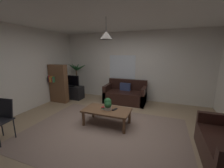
# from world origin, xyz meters

# --- Properties ---
(floor) EXTENTS (5.63, 4.93, 0.02)m
(floor) POSITION_xyz_m (0.00, 0.00, -0.01)
(floor) COLOR #9E8466
(floor) RESTS_ON ground
(rug) EXTENTS (3.66, 2.71, 0.01)m
(rug) POSITION_xyz_m (0.00, -0.20, 0.00)
(rug) COLOR gray
(rug) RESTS_ON ground
(wall_back) EXTENTS (5.75, 0.06, 2.60)m
(wall_back) POSITION_xyz_m (0.00, 2.49, 1.30)
(wall_back) COLOR silver
(wall_back) RESTS_ON ground
(wall_left) EXTENTS (0.06, 4.93, 2.60)m
(wall_left) POSITION_xyz_m (-2.84, 0.00, 1.30)
(wall_left) COLOR silver
(wall_left) RESTS_ON ground
(ceiling) EXTENTS (5.63, 4.93, 0.02)m
(ceiling) POSITION_xyz_m (0.00, 0.00, 2.61)
(ceiling) COLOR white
(window_pane) EXTENTS (1.04, 0.01, 0.91)m
(window_pane) POSITION_xyz_m (-0.38, 2.46, 1.27)
(window_pane) COLOR white
(couch_under_window) EXTENTS (1.49, 0.80, 0.82)m
(couch_under_window) POSITION_xyz_m (-0.11, 2.00, 0.28)
(couch_under_window) COLOR black
(couch_under_window) RESTS_ON ground
(coffee_table) EXTENTS (1.18, 0.65, 0.41)m
(coffee_table) POSITION_xyz_m (-0.10, 0.18, 0.35)
(coffee_table) COLOR brown
(coffee_table) RESTS_ON ground
(book_on_table_0) EXTENTS (0.14, 0.13, 0.02)m
(book_on_table_0) POSITION_xyz_m (-0.17, 0.17, 0.42)
(book_on_table_0) COLOR beige
(book_on_table_0) RESTS_ON coffee_table
(book_on_table_1) EXTENTS (0.12, 0.11, 0.02)m
(book_on_table_1) POSITION_xyz_m (-0.16, 0.17, 0.44)
(book_on_table_1) COLOR #387247
(book_on_table_1) RESTS_ON coffee_table
(book_on_table_2) EXTENTS (0.16, 0.11, 0.02)m
(book_on_table_2) POSITION_xyz_m (-0.15, 0.17, 0.46)
(book_on_table_2) COLOR #B22D2D
(book_on_table_2) RESTS_ON coffee_table
(remote_on_table_0) EXTENTS (0.10, 0.17, 0.02)m
(remote_on_table_0) POSITION_xyz_m (0.10, 0.23, 0.42)
(remote_on_table_0) COLOR black
(remote_on_table_0) RESTS_ON coffee_table
(potted_plant_on_table) EXTENTS (0.21, 0.23, 0.30)m
(potted_plant_on_table) POSITION_xyz_m (-0.07, 0.18, 0.56)
(potted_plant_on_table) COLOR beige
(potted_plant_on_table) RESTS_ON coffee_table
(tv_stand) EXTENTS (0.90, 0.44, 0.50)m
(tv_stand) POSITION_xyz_m (-2.26, 1.71, 0.25)
(tv_stand) COLOR black
(tv_stand) RESTS_ON ground
(tv) EXTENTS (0.70, 0.16, 0.45)m
(tv) POSITION_xyz_m (-2.26, 1.69, 0.73)
(tv) COLOR black
(tv) RESTS_ON tv_stand
(potted_palm_corner) EXTENTS (0.72, 0.78, 1.41)m
(potted_palm_corner) POSITION_xyz_m (-2.33, 2.20, 0.67)
(potted_palm_corner) COLOR #4C4C51
(potted_palm_corner) RESTS_ON ground
(bookshelf_corner) EXTENTS (0.70, 0.31, 1.40)m
(bookshelf_corner) POSITION_xyz_m (-2.45, 1.17, 0.71)
(bookshelf_corner) COLOR brown
(bookshelf_corner) RESTS_ON ground
(folding_chair) EXTENTS (0.45, 0.46, 0.87)m
(folding_chair) POSITION_xyz_m (-1.88, -1.20, 0.51)
(folding_chair) COLOR black
(folding_chair) RESTS_ON ground
(pendant_lamp) EXTENTS (0.29, 0.29, 0.48)m
(pendant_lamp) POSITION_xyz_m (-0.10, 0.18, 2.20)
(pendant_lamp) COLOR black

